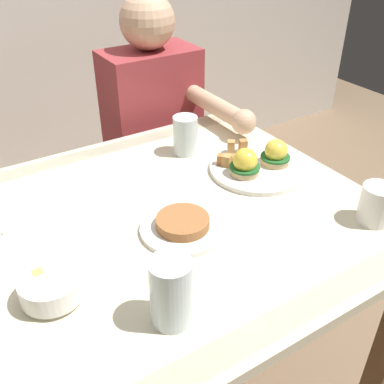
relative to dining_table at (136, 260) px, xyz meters
The scene contains 9 objects.
dining_table is the anchor object (origin of this frame).
eggs_benedict_plate 0.43m from the dining_table, ahead, with size 0.27×0.27×0.09m.
fruit_bowl 0.29m from the dining_table, 151.43° to the right, with size 0.12×0.12×0.06m.
coffee_mug 0.60m from the dining_table, 29.79° to the right, with size 0.11×0.08×0.09m.
fork 0.33m from the dining_table, 141.45° to the left, with size 0.10×0.14×0.00m.
water_glass_near 0.34m from the dining_table, 101.94° to the right, with size 0.08×0.08×0.14m.
water_glass_extra 0.42m from the dining_table, 39.88° to the left, with size 0.07×0.07×0.12m.
side_plate 0.17m from the dining_table, 39.20° to the right, with size 0.20×0.20×0.04m.
diner_person 0.71m from the dining_table, 57.21° to the left, with size 0.34×0.54×1.14m.
Camera 1 is at (-0.33, -0.78, 1.38)m, focal length 41.76 mm.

